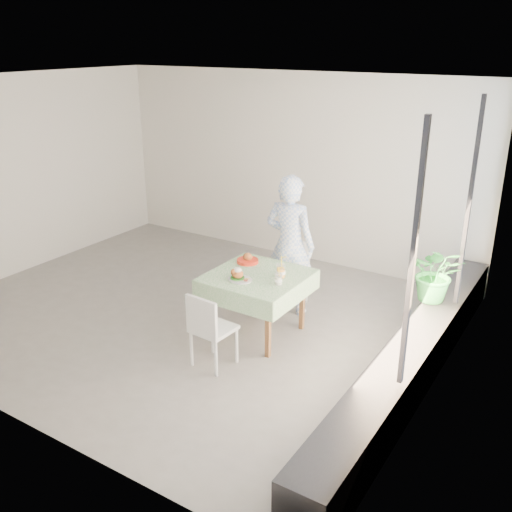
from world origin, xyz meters
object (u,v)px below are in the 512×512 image
Objects in this scene: cafe_table at (257,297)px; chair_far at (292,287)px; chair_near at (213,343)px; diner at (290,245)px; juice_cup_orange at (281,271)px; potted_plant at (436,273)px; main_dish at (239,276)px.

cafe_table is 1.26× the size of chair_far.
chair_near is 0.47× the size of diner.
juice_cup_orange is 1.70m from potted_plant.
chair_near is 2.92× the size of main_dish.
potted_plant is (1.76, 0.06, 0.57)m from chair_far.
juice_cup_orange reaches higher than main_dish.
main_dish is 0.95× the size of juice_cup_orange.
diner is 1.74m from potted_plant.
diner is 2.69× the size of potted_plant.
juice_cup_orange is (0.29, 0.90, 0.56)m from chair_near.
potted_plant reaches higher than chair_near.
cafe_table is 0.60× the size of diner.
diner reaches higher than main_dish.
main_dish is at bearing 81.06° from diner.
potted_plant is at bearing 29.57° from juice_cup_orange.
chair_near is (-0.00, -1.69, -0.00)m from chair_far.
potted_plant reaches higher than juice_cup_orange.
juice_cup_orange is (0.26, 0.08, 0.35)m from cafe_table.
potted_plant reaches higher than chair_far.
diner is 0.98m from main_dish.
chair_near is at bearing -83.26° from main_dish.
chair_far is 2.92× the size of main_dish.
juice_cup_orange is 0.46× the size of potted_plant.
cafe_table is 0.88m from chair_far.
chair_far is at bearing 89.87° from chair_near.
potted_plant is at bearing 32.10° from main_dish.
chair_far is 1.00× the size of chair_near.
diner is 0.71m from juice_cup_orange.
chair_near is 1.68m from diner.
main_dish is (-0.07, -1.09, 0.53)m from chair_far.
main_dish reaches higher than chair_far.
diner reaches higher than juice_cup_orange.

